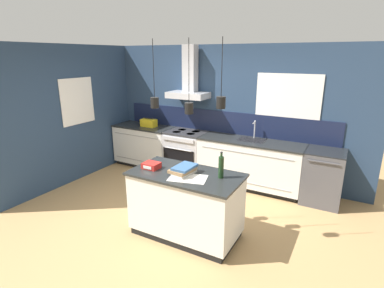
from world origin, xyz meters
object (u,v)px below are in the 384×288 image
(bottle_on_island, at_px, (221,167))
(book_stack, at_px, (184,170))
(dishwasher, at_px, (323,177))
(oven_range, at_px, (186,153))
(red_supply_box, at_px, (151,165))
(yellow_toolbox, at_px, (149,123))

(bottle_on_island, height_order, book_stack, bottle_on_island)
(dishwasher, bearing_deg, bottle_on_island, -119.80)
(oven_range, height_order, red_supply_box, red_supply_box)
(red_supply_box, bearing_deg, oven_range, 106.76)
(oven_range, height_order, book_stack, book_stack)
(oven_range, bearing_deg, red_supply_box, -73.24)
(yellow_toolbox, bearing_deg, bottle_on_island, -36.36)
(book_stack, height_order, yellow_toolbox, yellow_toolbox)
(bottle_on_island, distance_m, red_supply_box, 0.99)
(book_stack, distance_m, red_supply_box, 0.50)
(oven_range, height_order, dishwasher, same)
(oven_range, xyz_separation_m, dishwasher, (2.63, 0.00, 0.00))
(bottle_on_island, height_order, red_supply_box, bottle_on_island)
(oven_range, relative_size, yellow_toolbox, 2.68)
(dishwasher, bearing_deg, book_stack, -127.75)
(dishwasher, bearing_deg, red_supply_box, -135.40)
(oven_range, relative_size, book_stack, 2.42)
(book_stack, bearing_deg, yellow_toolbox, 135.90)
(bottle_on_island, xyz_separation_m, yellow_toolbox, (-2.51, 1.85, -0.07))
(bottle_on_island, bearing_deg, red_supply_box, -171.03)
(book_stack, relative_size, yellow_toolbox, 1.11)
(bottle_on_island, distance_m, yellow_toolbox, 3.12)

